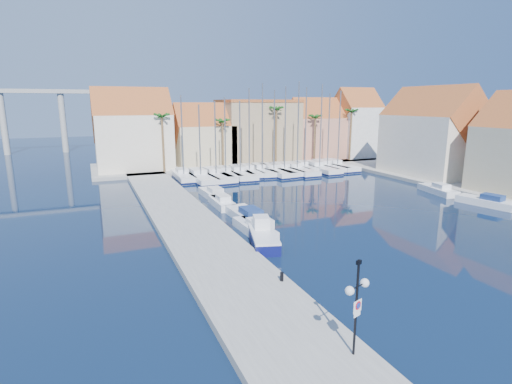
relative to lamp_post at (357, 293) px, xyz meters
The scene contains 38 objects.
ground 12.54m from the lamp_post, 54.53° to the left, with size 260.00×260.00×0.00m, color black.
quay_west 23.62m from the lamp_post, 94.91° to the left, with size 6.00×77.00×0.50m, color gray.
shore_north 60.35m from the lamp_post, 73.62° to the left, with size 54.00×16.00×0.50m, color gray.
shore_east 46.34m from the lamp_post, 32.48° to the left, with size 12.00×60.00×0.50m, color gray.
lamp_post is the anchor object (origin of this frame).
bollard 8.36m from the lamp_post, 87.12° to the left, with size 0.23×0.23×0.57m, color black.
fishing_boat 16.32m from the lamp_post, 80.67° to the left, with size 3.48×6.17×2.05m.
motorboat_west_0 19.06m from the lamp_post, 80.76° to the left, with size 2.08×6.07×1.40m.
motorboat_west_1 23.03m from the lamp_post, 80.02° to the left, with size 2.50×7.26×1.40m.
motorboat_west_2 29.05m from the lamp_post, 83.55° to the left, with size 1.88×5.58×1.40m.
motorboat_west_3 33.48m from the lamp_post, 83.70° to the left, with size 2.23×6.46×1.40m.
motorboat_east_0 35.70m from the lamp_post, 29.32° to the left, with size 3.26×6.50×1.40m.
motorboat_east_1 39.49m from the lamp_post, 38.11° to the left, with size 2.93×6.20×1.40m.
sailboat_0 46.68m from the lamp_post, 86.48° to the left, with size 2.59×9.04×12.50m.
sailboat_1 45.38m from the lamp_post, 83.64° to the left, with size 3.37×11.52×11.17m.
sailboat_2 45.81m from the lamp_post, 80.65° to the left, with size 3.63×11.70×11.66m.
sailboat_3 46.69m from the lamp_post, 78.63° to the left, with size 2.97×9.73×12.24m.
sailboat_4 47.12m from the lamp_post, 75.73° to the left, with size 3.94×11.52×11.71m.
sailboat_5 48.30m from the lamp_post, 73.83° to the left, with size 2.89×9.45×13.65m.
sailboat_6 48.98m from the lamp_post, 71.30° to the left, with size 3.23×10.09×14.42m.
sailboat_7 48.68m from the lamp_post, 69.23° to the left, with size 3.82×11.28×13.39m.
sailboat_8 49.64m from the lamp_post, 67.04° to the left, with size 3.11×11.04×13.95m.
sailboat_9 50.11m from the lamp_post, 64.65° to the left, with size 3.23×11.41×14.70m.
sailboat_10 52.27m from the lamp_post, 63.00° to the left, with size 2.43×8.21×13.94m.
sailboat_11 52.19m from the lamp_post, 60.37° to the left, with size 3.03×11.08×14.39m.
sailboat_12 53.99m from the lamp_post, 58.90° to the left, with size 3.53×10.93×12.99m.
sailboat_13 54.98m from the lamp_post, 56.99° to the left, with size 3.00×10.81×13.42m.
building_0 56.99m from the lamp_post, 93.02° to the left, with size 12.30×9.00×13.50m.
building_1 57.56m from the lamp_post, 81.00° to the left, with size 10.30×8.00×11.00m.
building_2 61.25m from the lamp_post, 70.92° to the left, with size 14.20×10.20×11.50m.
building_3 65.26m from the lamp_post, 60.61° to the left, with size 10.30×8.00×12.00m.
building_4 69.35m from the lamp_post, 53.70° to the left, with size 8.30×8.00×14.00m.
building_6 51.71m from the lamp_post, 40.93° to the left, with size 9.00×14.30×13.50m.
palm_0 52.14m from the lamp_post, 88.90° to the left, with size 2.60×2.60×10.15m.
palm_1 53.19m from the lamp_post, 78.02° to the left, with size 2.60×2.60×9.15m.
palm_2 56.30m from the lamp_post, 67.94° to the left, with size 2.60×2.60×11.15m.
palm_3 59.61m from the lamp_post, 60.77° to the left, with size 2.60×2.60×9.65m.
palm_4 63.97m from the lamp_post, 54.48° to the left, with size 2.60×2.60×10.65m.
Camera 1 is at (-17.05, -22.59, 11.35)m, focal length 28.00 mm.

